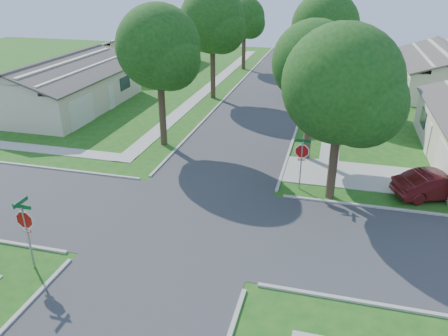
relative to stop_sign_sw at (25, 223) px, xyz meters
name	(u,v)px	position (x,y,z in m)	size (l,w,h in m)	color
ground	(187,222)	(4.70, 4.70, -2.03)	(100.00, 100.00, 0.00)	#1D5216
road_ns	(187,222)	(4.70, 4.70, -2.03)	(7.00, 100.00, 0.02)	#333335
sidewalk_ne	(336,91)	(10.80, 30.70, -2.01)	(1.20, 40.00, 0.04)	#9E9B91
sidewalk_nw	(213,84)	(-1.40, 30.70, -2.01)	(1.20, 40.00, 0.04)	#9E9B91
driveway	(360,176)	(12.60, 11.80, -2.01)	(8.80, 3.60, 0.05)	#9E9B91
stop_sign_sw	(25,223)	(0.00, 0.00, 0.00)	(1.05, 0.80, 2.98)	gray
stop_sign_ne	(302,154)	(9.40, 9.40, 0.00)	(1.05, 0.80, 2.98)	gray
tree_e_near	(315,67)	(9.45, 13.71, 3.61)	(4.97, 4.80, 8.28)	#38281C
tree_e_mid	(325,30)	(9.46, 25.71, 4.22)	(5.59, 5.40, 9.21)	#38281C
tree_e_far	(331,17)	(9.45, 38.71, 3.95)	(5.17, 5.00, 8.72)	#38281C
tree_w_near	(159,51)	(0.06, 13.71, 4.08)	(5.38, 5.20, 8.97)	#38281C
tree_w_mid	(213,23)	(0.06, 25.71, 4.46)	(5.80, 5.60, 9.56)	#38281C
tree_w_far	(245,20)	(0.05, 38.71, 3.48)	(4.76, 4.60, 8.04)	#38281C
tree_ne_corner	(343,90)	(11.06, 8.91, 3.56)	(5.80, 5.60, 8.66)	#38281C
house_ne_far	(445,75)	(20.69, 33.70, -0.51)	(8.42, 13.60, 4.23)	beige
house_nw_near	(63,89)	(-11.29, 19.70, -0.51)	(8.42, 13.60, 4.23)	beige
house_nw_far	(146,54)	(-11.29, 36.70, -0.51)	(8.42, 13.60, 4.23)	beige
car_driveway	(436,185)	(16.20, 10.20, -1.32)	(1.49, 4.29, 1.41)	#541113
car_curb_east	(303,89)	(7.90, 27.72, -1.26)	(1.82, 4.53, 1.54)	black
car_curb_west	(284,52)	(3.50, 47.95, -1.43)	(1.68, 4.12, 1.20)	black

